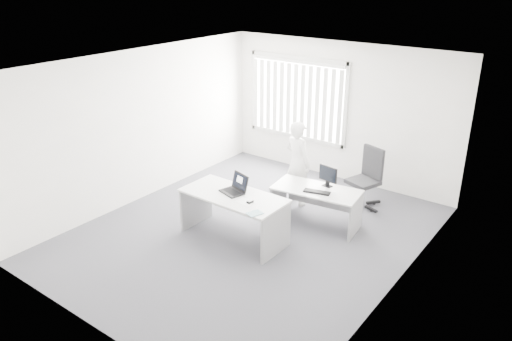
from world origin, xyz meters
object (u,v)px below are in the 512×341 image
Objects in this scene: person at (298,163)px; desk_near at (234,207)px; laptop at (232,184)px; desk_far at (316,199)px; office_chair at (364,188)px; monitor at (328,176)px.

desk_near is at bearing 103.16° from person.
person reaches higher than laptop.
desk_far is at bearing 159.71° from person.
desk_far is 4.05× the size of laptop.
office_chair is at bearing -133.25° from person.
office_chair is 2.69m from laptop.
laptop reaches higher than desk_near.
office_chair is 1.10m from monitor.
laptop is (-0.06, 0.04, 0.36)m from desk_near.
monitor is at bearing 70.83° from laptop.
desk_near is 1.54× the size of office_chair.
office_chair is (0.35, 1.16, -0.13)m from desk_far.
desk_near is 1.12× the size of desk_far.
desk_far is 0.43m from monitor.
person reaches higher than monitor.
desk_far is 1.37× the size of office_chair.
desk_far is 1.22m from office_chair.
person reaches higher than desk_far.
desk_near is 1.45m from desk_far.
desk_near is at bearing -97.38° from office_chair.
monitor is at bearing 59.36° from desk_far.
person is 4.19× the size of laptop.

